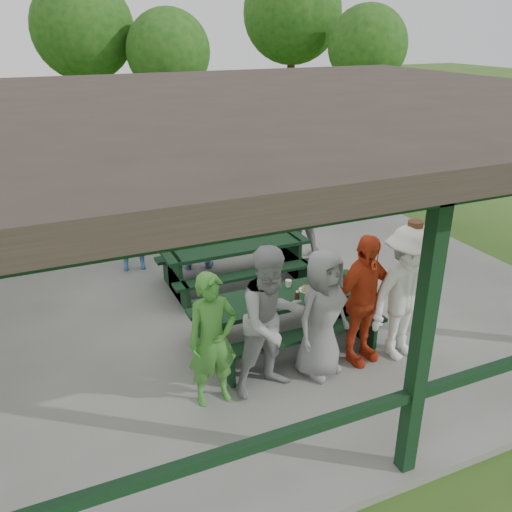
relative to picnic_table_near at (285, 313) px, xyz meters
name	(u,v)px	position (x,y,z in m)	size (l,w,h in m)	color
ground	(254,309)	(0.06, 1.20, -0.57)	(90.00, 90.00, 0.00)	#2D541A
concrete_slab	(254,307)	(0.06, 1.20, -0.52)	(10.00, 8.00, 0.10)	slate
pavilion_structure	(254,109)	(0.06, 1.20, 2.60)	(10.60, 8.60, 3.24)	black
picnic_table_near	(285,313)	(0.00, 0.00, 0.00)	(2.46, 1.39, 0.75)	black
picnic_table_far	(235,259)	(0.07, 2.00, 0.00)	(2.48, 1.39, 0.75)	black
table_setting	(294,289)	(0.16, 0.03, 0.31)	(2.46, 0.45, 0.10)	white
contestant_green	(213,340)	(-1.33, -0.80, 0.36)	(0.60, 0.40, 1.65)	#469435
contestant_grey_left	(272,321)	(-0.62, -0.87, 0.47)	(0.91, 0.71, 1.88)	#9B9B9E
contestant_grey_mid	(322,314)	(0.10, -0.81, 0.38)	(0.83, 0.54, 1.69)	gray
contestant_red	(363,300)	(0.72, -0.78, 0.42)	(1.04, 0.43, 1.78)	red
contestant_white_fedora	(407,293)	(1.30, -0.92, 0.47)	(1.31, 0.89, 1.93)	silver
spectator_lblue	(196,226)	(-0.30, 2.97, 0.32)	(1.47, 0.47, 1.59)	#89B3D5
spectator_blue	(130,226)	(-1.41, 3.33, 0.37)	(0.61, 0.40, 1.68)	teal
spectator_grey	(300,211)	(1.70, 2.77, 0.40)	(0.85, 0.66, 1.75)	gray
pickup_truck	(226,147)	(2.77, 9.43, 0.26)	(2.74, 5.95, 1.65)	silver
farm_trailer	(109,162)	(-0.68, 9.82, 0.04)	(3.51, 2.16, 1.22)	navy
tree_left	(83,29)	(-0.01, 17.03, 3.48)	(3.83, 3.83, 5.98)	#332514
tree_mid	(168,52)	(2.68, 14.96, 2.70)	(3.10, 3.10, 4.84)	#332514
tree_right	(368,46)	(10.67, 13.82, 2.84)	(3.23, 3.23, 5.04)	#332514
tree_far_right	(292,13)	(9.17, 17.61, 4.09)	(4.40, 4.40, 6.87)	#332514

